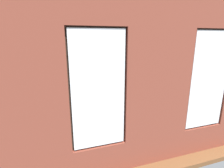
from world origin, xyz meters
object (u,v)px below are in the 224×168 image
remote_black (99,99)px  potted_plant_beside_window_right (56,138)px  coffee_table (105,101)px  media_console (30,115)px  couch_left (177,99)px  potted_plant_mid_room_small (124,90)px  table_plant_small (109,97)px  potted_plant_near_tv (48,116)px  couch_by_window (108,135)px  candle_jar (93,101)px  potted_plant_by_left_couch (146,87)px  remote_gray (105,99)px  cup_ceramic (114,96)px  tv_flatscreen (27,94)px

remote_black → potted_plant_beside_window_right: potted_plant_beside_window_right is taller
coffee_table → media_console: bearing=3.2°
couch_left → potted_plant_mid_room_small: size_ratio=3.76×
table_plant_small → potted_plant_near_tv: 2.13m
couch_left → potted_plant_near_tv: bearing=-77.7°
couch_by_window → candle_jar: couch_by_window is taller
media_console → potted_plant_by_left_couch: bearing=-166.3°
couch_by_window → potted_plant_near_tv: (1.25, -0.80, 0.28)m
remote_gray → potted_plant_by_left_couch: (-2.05, -0.93, -0.00)m
couch_by_window → potted_plant_near_tv: potted_plant_near_tv is taller
potted_plant_beside_window_right → remote_gray: bearing=-126.5°
table_plant_small → remote_gray: 0.18m
remote_gray → cup_ceramic: bearing=-145.8°
cup_ceramic → potted_plant_by_left_couch: bearing=-154.2°
table_plant_small → potted_plant_by_left_couch: 2.21m
table_plant_small → potted_plant_by_left_couch: potted_plant_by_left_couch is taller
potted_plant_mid_room_small → potted_plant_beside_window_right: size_ratio=0.40×
couch_by_window → cup_ceramic: (-0.86, -2.13, 0.12)m
coffee_table → couch_left: bearing=167.7°
table_plant_small → media_console: (2.38, 0.02, -0.28)m
coffee_table → tv_flatscreen: (2.28, 0.12, 0.53)m
potted_plant_near_tv → potted_plant_mid_room_small: bearing=-142.5°
remote_gray → tv_flatscreen: tv_flatscreen is taller
remote_black → tv_flatscreen: size_ratio=0.14×
cup_ceramic → remote_gray: bearing=18.3°
remote_black → potted_plant_mid_room_small: (-1.25, -0.85, -0.05)m
media_console → remote_black: bearing=-174.1°
potted_plant_near_tv → remote_black: bearing=-140.2°
table_plant_small → remote_black: bearing=-35.5°
couch_by_window → potted_plant_mid_room_small: bearing=-117.8°
couch_left → media_console: 4.74m
cup_ceramic → potted_plant_by_left_couch: size_ratio=0.17×
couch_left → coffee_table: 2.51m
couch_left → candle_jar: 2.90m
couch_by_window → couch_left: bearing=-153.3°
couch_left → candle_jar: couch_left is taller
remote_black → tv_flatscreen: bearing=140.3°
potted_plant_mid_room_small → couch_by_window: bearing=62.2°
candle_jar → tv_flatscreen: 1.90m
candle_jar → potted_plant_beside_window_right: size_ratio=0.07×
cup_ceramic → table_plant_small: (0.28, 0.24, 0.05)m
potted_plant_near_tv → potted_plant_beside_window_right: bearing=99.9°
cup_ceramic → remote_black: size_ratio=0.59×
remote_black → potted_plant_beside_window_right: (1.39, 2.21, 0.12)m
media_console → couch_by_window: bearing=133.7°
potted_plant_near_tv → couch_by_window: bearing=147.1°
coffee_table → potted_plant_near_tv: size_ratio=1.18×
couch_by_window → coffee_table: 2.06m
couch_left → media_console: couch_left is taller
cup_ceramic → candle_jar: candle_jar is taller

